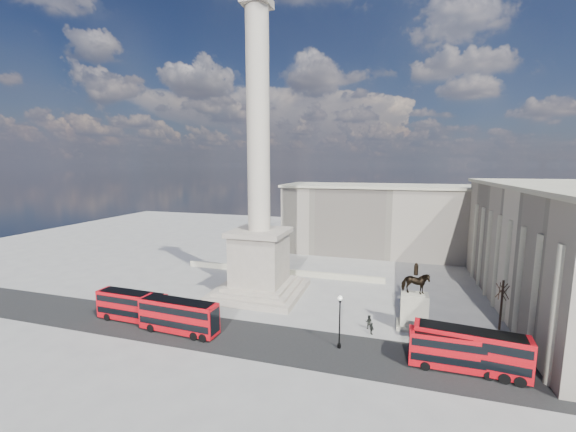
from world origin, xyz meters
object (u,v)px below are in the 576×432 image
(nelsons_column, at_px, (259,217))
(red_bus_b, at_px, (179,316))
(pedestrian_walking, at_px, (450,333))
(pedestrian_crossing, at_px, (372,329))
(red_bus_c, at_px, (470,350))
(equestrian_statue, at_px, (414,306))
(pedestrian_standing, at_px, (369,322))
(victorian_lamp, at_px, (340,318))
(red_bus_d, at_px, (459,352))
(red_bus_a, at_px, (132,306))

(nelsons_column, relative_size, red_bus_b, 4.64)
(pedestrian_walking, height_order, pedestrian_crossing, pedestrian_walking)
(red_bus_c, height_order, equestrian_statue, equestrian_statue)
(equestrian_statue, distance_m, pedestrian_standing, 6.30)
(red_bus_c, relative_size, victorian_lamp, 1.76)
(red_bus_b, height_order, equestrian_statue, equestrian_statue)
(nelsons_column, height_order, pedestrian_standing, nelsons_column)
(red_bus_b, relative_size, victorian_lamp, 1.69)
(pedestrian_crossing, bearing_deg, pedestrian_standing, -20.49)
(red_bus_b, distance_m, red_bus_c, 33.84)
(red_bus_d, height_order, victorian_lamp, victorian_lamp)
(red_bus_d, bearing_deg, red_bus_c, 12.82)
(pedestrian_standing, bearing_deg, nelsons_column, -21.82)
(nelsons_column, bearing_deg, victorian_lamp, -42.41)
(red_bus_b, bearing_deg, pedestrian_standing, 22.29)
(red_bus_c, relative_size, pedestrian_walking, 6.57)
(red_bus_d, distance_m, pedestrian_standing, 11.93)
(red_bus_d, bearing_deg, victorian_lamp, 175.76)
(red_bus_b, relative_size, equestrian_statue, 1.22)
(red_bus_a, relative_size, pedestrian_walking, 6.03)
(nelsons_column, relative_size, red_bus_c, 4.46)
(pedestrian_standing, bearing_deg, victorian_lamp, 65.40)
(equestrian_statue, bearing_deg, red_bus_d, -65.85)
(nelsons_column, xyz_separation_m, red_bus_a, (-12.91, -14.93, -10.75))
(red_bus_b, distance_m, pedestrian_standing, 24.51)
(red_bus_a, bearing_deg, nelsons_column, 51.16)
(nelsons_column, height_order, red_bus_d, nelsons_column)
(red_bus_d, height_order, pedestrian_standing, red_bus_d)
(pedestrian_standing, bearing_deg, pedestrian_crossing, 109.01)
(red_bus_c, distance_m, equestrian_statue, 10.08)
(equestrian_statue, distance_m, pedestrian_crossing, 6.59)
(red_bus_a, height_order, victorian_lamp, victorian_lamp)
(red_bus_a, height_order, equestrian_statue, equestrian_statue)
(pedestrian_walking, xyz_separation_m, pedestrian_standing, (-9.80, 0.17, 0.09))
(nelsons_column, bearing_deg, red_bus_b, -106.58)
(red_bus_b, height_order, pedestrian_walking, red_bus_b)
(victorian_lamp, xyz_separation_m, pedestrian_walking, (12.78, 5.83, -2.90))
(red_bus_c, xyz_separation_m, victorian_lamp, (-13.68, 0.75, 1.42))
(red_bus_b, relative_size, pedestrian_standing, 5.72)
(red_bus_b, distance_m, pedestrian_walking, 33.87)
(victorian_lamp, bearing_deg, red_bus_b, -174.17)
(nelsons_column, bearing_deg, red_bus_a, -130.85)
(red_bus_b, bearing_deg, red_bus_d, 4.93)
(victorian_lamp, distance_m, pedestrian_crossing, 6.41)
(red_bus_d, distance_m, pedestrian_walking, 6.94)
(red_bus_a, bearing_deg, red_bus_d, 1.89)
(nelsons_column, bearing_deg, pedestrian_walking, -16.24)
(victorian_lamp, height_order, pedestrian_standing, victorian_lamp)
(red_bus_a, distance_m, pedestrian_walking, 41.61)
(red_bus_b, height_order, pedestrian_crossing, red_bus_b)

